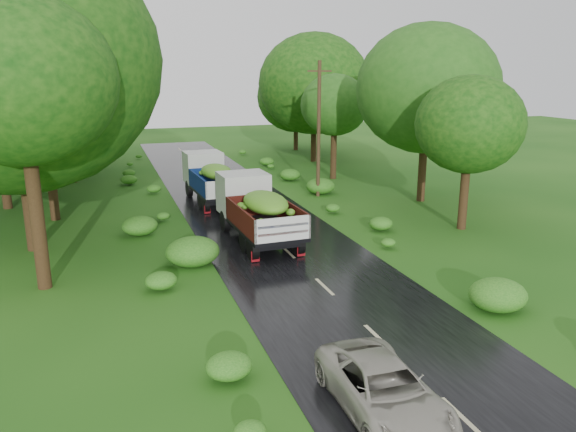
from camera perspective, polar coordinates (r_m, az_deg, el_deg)
name	(u,v)px	position (r m, az deg, el deg)	size (l,w,h in m)	color
ground	(378,338)	(16.50, 9.10, -12.11)	(120.00, 120.00, 0.00)	#16470F
road	(314,277)	(20.65, 2.68, -6.22)	(6.50, 80.00, 0.02)	black
road_lines	(305,268)	(21.52, 1.72, -5.29)	(0.12, 69.60, 0.00)	#BFB78C
truck_near	(256,207)	(24.67, -3.30, 0.96)	(2.49, 6.46, 2.68)	black
truck_far	(211,176)	(32.21, -7.85, 4.04)	(2.49, 6.28, 2.60)	black
car	(384,389)	(13.04, 9.68, -16.97)	(1.91, 4.14, 1.15)	#A8A495
utility_pole	(319,128)	(32.92, 3.14, 8.90)	(1.30, 0.62, 7.83)	#382616
trees_left	(29,78)	(35.15, -24.79, 12.57)	(7.66, 32.70, 9.89)	black
trees_right	(346,95)	(40.34, 5.94, 12.14)	(5.65, 30.92, 8.09)	black
shrubs	(251,211)	(28.74, -3.80, 0.55)	(11.90, 44.00, 0.70)	#216618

